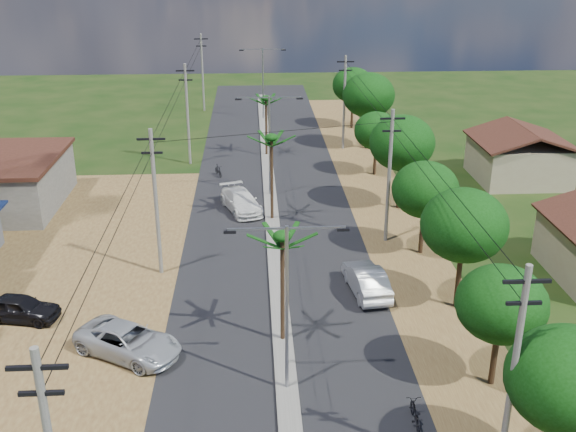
# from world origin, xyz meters

# --- Properties ---
(ground) EXTENTS (160.00, 160.00, 0.00)m
(ground) POSITION_xyz_m (0.00, 0.00, 0.00)
(ground) COLOR black
(ground) RESTS_ON ground
(road) EXTENTS (12.00, 110.00, 0.04)m
(road) POSITION_xyz_m (0.00, 15.00, 0.02)
(road) COLOR black
(road) RESTS_ON ground
(median) EXTENTS (1.00, 90.00, 0.18)m
(median) POSITION_xyz_m (0.00, 18.00, 0.09)
(median) COLOR #605E56
(median) RESTS_ON ground
(dirt_lot_west) EXTENTS (18.00, 46.00, 0.04)m
(dirt_lot_west) POSITION_xyz_m (-15.00, 8.00, 0.02)
(dirt_lot_west) COLOR brown
(dirt_lot_west) RESTS_ON ground
(dirt_shoulder_east) EXTENTS (5.00, 90.00, 0.03)m
(dirt_shoulder_east) POSITION_xyz_m (8.50, 15.00, 0.01)
(dirt_shoulder_east) COLOR brown
(dirt_shoulder_east) RESTS_ON ground
(house_east_far) EXTENTS (7.60, 7.50, 4.60)m
(house_east_far) POSITION_xyz_m (21.00, 28.00, 2.39)
(house_east_far) COLOR gray
(house_east_far) RESTS_ON ground
(tree_east_a) EXTENTS (4.40, 4.40, 6.37)m
(tree_east_a) POSITION_xyz_m (9.50, -6.00, 4.49)
(tree_east_a) COLOR black
(tree_east_a) RESTS_ON ground
(tree_east_b) EXTENTS (4.00, 4.00, 5.83)m
(tree_east_b) POSITION_xyz_m (9.30, 0.00, 4.11)
(tree_east_b) COLOR black
(tree_east_b) RESTS_ON ground
(tree_east_c) EXTENTS (4.60, 4.60, 6.83)m
(tree_east_c) POSITION_xyz_m (9.70, 7.00, 4.86)
(tree_east_c) COLOR black
(tree_east_c) RESTS_ON ground
(tree_east_d) EXTENTS (4.20, 4.20, 6.13)m
(tree_east_d) POSITION_xyz_m (9.40, 14.00, 4.34)
(tree_east_d) COLOR black
(tree_east_d) RESTS_ON ground
(tree_east_e) EXTENTS (4.80, 4.80, 7.14)m
(tree_east_e) POSITION_xyz_m (9.60, 22.00, 5.09)
(tree_east_e) COLOR black
(tree_east_e) RESTS_ON ground
(tree_east_f) EXTENTS (3.80, 3.80, 5.52)m
(tree_east_f) POSITION_xyz_m (9.20, 30.00, 3.89)
(tree_east_f) COLOR black
(tree_east_f) RESTS_ON ground
(tree_east_g) EXTENTS (5.00, 5.00, 7.38)m
(tree_east_g) POSITION_xyz_m (9.80, 38.00, 5.24)
(tree_east_g) COLOR black
(tree_east_g) RESTS_ON ground
(tree_east_h) EXTENTS (4.40, 4.40, 6.52)m
(tree_east_h) POSITION_xyz_m (9.50, 46.00, 4.64)
(tree_east_h) COLOR black
(tree_east_h) RESTS_ON ground
(palm_median_near) EXTENTS (2.00, 2.00, 6.15)m
(palm_median_near) POSITION_xyz_m (0.00, 4.00, 5.54)
(palm_median_near) COLOR black
(palm_median_near) RESTS_ON ground
(palm_median_mid) EXTENTS (2.00, 2.00, 6.55)m
(palm_median_mid) POSITION_xyz_m (0.00, 20.00, 5.90)
(palm_median_mid) COLOR black
(palm_median_mid) RESTS_ON ground
(palm_median_far) EXTENTS (2.00, 2.00, 5.85)m
(palm_median_far) POSITION_xyz_m (0.00, 36.00, 5.26)
(palm_median_far) COLOR black
(palm_median_far) RESTS_ON ground
(streetlight_near) EXTENTS (5.10, 0.18, 8.00)m
(streetlight_near) POSITION_xyz_m (0.00, 0.00, 4.79)
(streetlight_near) COLOR gray
(streetlight_near) RESTS_ON ground
(streetlight_mid) EXTENTS (5.10, 0.18, 8.00)m
(streetlight_mid) POSITION_xyz_m (0.00, 25.00, 4.79)
(streetlight_mid) COLOR gray
(streetlight_mid) RESTS_ON ground
(streetlight_far) EXTENTS (5.10, 0.18, 8.00)m
(streetlight_far) POSITION_xyz_m (0.00, 50.00, 4.79)
(streetlight_far) COLOR gray
(streetlight_far) RESTS_ON ground
(utility_pole_w_b) EXTENTS (1.60, 0.24, 9.00)m
(utility_pole_w_b) POSITION_xyz_m (-7.00, 12.00, 4.76)
(utility_pole_w_b) COLOR #605E56
(utility_pole_w_b) RESTS_ON ground
(utility_pole_w_c) EXTENTS (1.60, 0.24, 9.00)m
(utility_pole_w_c) POSITION_xyz_m (-7.00, 34.00, 4.76)
(utility_pole_w_c) COLOR #605E56
(utility_pole_w_c) RESTS_ON ground
(utility_pole_w_d) EXTENTS (1.60, 0.24, 9.00)m
(utility_pole_w_d) POSITION_xyz_m (-7.00, 55.00, 4.76)
(utility_pole_w_d) COLOR #605E56
(utility_pole_w_d) RESTS_ON ground
(utility_pole_e_a) EXTENTS (1.60, 0.24, 9.00)m
(utility_pole_e_a) POSITION_xyz_m (7.50, -6.00, 4.76)
(utility_pole_e_a) COLOR #605E56
(utility_pole_e_a) RESTS_ON ground
(utility_pole_e_b) EXTENTS (1.60, 0.24, 9.00)m
(utility_pole_e_b) POSITION_xyz_m (7.50, 16.00, 4.76)
(utility_pole_e_b) COLOR #605E56
(utility_pole_e_b) RESTS_ON ground
(utility_pole_e_c) EXTENTS (1.60, 0.24, 9.00)m
(utility_pole_e_c) POSITION_xyz_m (7.50, 38.00, 4.76)
(utility_pole_e_c) COLOR #605E56
(utility_pole_e_c) RESTS_ON ground
(car_silver_mid) EXTENTS (2.29, 5.08, 1.62)m
(car_silver_mid) POSITION_xyz_m (5.00, 8.82, 0.81)
(car_silver_mid) COLOR #ACB1B5
(car_silver_mid) RESTS_ON ground
(car_white_far) EXTENTS (3.66, 5.56, 1.50)m
(car_white_far) POSITION_xyz_m (-2.24, 22.00, 0.75)
(car_white_far) COLOR silver
(car_white_far) RESTS_ON ground
(car_parked_silver) EXTENTS (5.91, 4.91, 1.50)m
(car_parked_silver) POSITION_xyz_m (-7.50, 3.21, 0.75)
(car_parked_silver) COLOR #ACB1B5
(car_parked_silver) RESTS_ON ground
(car_parked_dark) EXTENTS (4.39, 2.42, 1.42)m
(car_parked_dark) POSITION_xyz_m (-13.75, 6.82, 0.71)
(car_parked_dark) COLOR black
(car_parked_dark) RESTS_ON ground
(moto_rider_east) EXTENTS (0.64, 1.77, 0.93)m
(moto_rider_east) POSITION_xyz_m (5.20, -2.53, 0.46)
(moto_rider_east) COLOR black
(moto_rider_east) RESTS_ON ground
(moto_rider_west_a) EXTENTS (0.76, 1.62, 0.82)m
(moto_rider_west_a) POSITION_xyz_m (-1.38, 21.11, 0.41)
(moto_rider_west_a) COLOR black
(moto_rider_west_a) RESTS_ON ground
(moto_rider_west_b) EXTENTS (1.02, 1.73, 1.01)m
(moto_rider_west_b) POSITION_xyz_m (-4.29, 30.21, 0.50)
(moto_rider_west_b) COLOR black
(moto_rider_west_b) RESTS_ON ground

